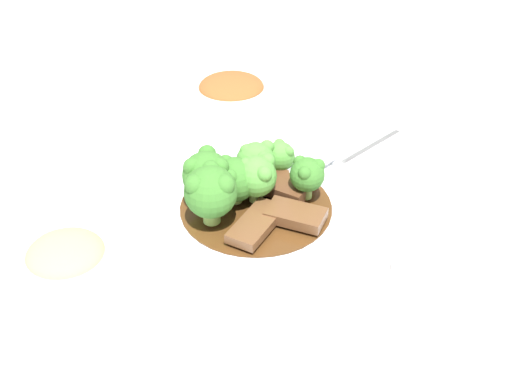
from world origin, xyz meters
TOP-DOWN VIEW (x-y plane):
  - ground_plane at (0.00, 0.00)m, footprint 4.00×4.00m
  - main_plate at (0.00, 0.00)m, footprint 0.25×0.25m
  - beef_strip_0 at (-0.04, 0.00)m, footprint 0.08×0.06m
  - beef_strip_1 at (-0.03, -0.04)m, footprint 0.05×0.07m
  - beef_strip_2 at (0.04, 0.03)m, footprint 0.05×0.06m
  - beef_strip_3 at (0.02, -0.03)m, footprint 0.06×0.07m
  - broccoli_floret_0 at (0.00, 0.05)m, footprint 0.05×0.05m
  - broccoli_floret_1 at (0.01, 0.02)m, footprint 0.05×0.05m
  - broccoli_floret_2 at (0.04, -0.00)m, footprint 0.04×0.04m
  - broccoli_floret_3 at (-0.03, 0.04)m, footprint 0.05×0.05m
  - broccoli_floret_4 at (0.01, -0.05)m, footprint 0.04×0.04m
  - broccoli_floret_5 at (0.01, -0.00)m, footprint 0.04×0.04m
  - broccoli_floret_6 at (0.05, -0.03)m, footprint 0.03×0.03m
  - serving_spoon at (0.06, -0.06)m, footprint 0.16×0.17m
  - side_bowl_kimchi at (0.23, 0.03)m, footprint 0.11×0.11m
  - side_bowl_appetizer at (-0.10, 0.17)m, footprint 0.09×0.09m
  - sauce_dish at (-0.08, -0.16)m, footprint 0.07×0.07m
  - paper_napkin at (-0.20, -0.04)m, footprint 0.14×0.10m

SIDE VIEW (x-z plane):
  - ground_plane at x=0.00m, z-range 0.00..0.00m
  - paper_napkin at x=-0.20m, z-range 0.00..0.01m
  - sauce_dish at x=-0.08m, z-range 0.00..0.01m
  - main_plate at x=0.00m, z-range 0.00..0.02m
  - side_bowl_kimchi at x=0.23m, z-range 0.00..0.04m
  - beef_strip_0 at x=-0.04m, z-range 0.02..0.03m
  - beef_strip_1 at x=-0.03m, z-range 0.02..0.03m
  - serving_spoon at x=0.06m, z-range 0.02..0.03m
  - beef_strip_3 at x=0.02m, z-range 0.02..0.03m
  - beef_strip_2 at x=0.04m, z-range 0.02..0.03m
  - side_bowl_appetizer at x=-0.10m, z-range 0.00..0.05m
  - broccoli_floret_6 at x=0.05m, z-range 0.02..0.06m
  - broccoli_floret_2 at x=0.04m, z-range 0.02..0.07m
  - broccoli_floret_1 at x=0.01m, z-range 0.02..0.07m
  - broccoli_floret_4 at x=0.01m, z-range 0.02..0.07m
  - broccoli_floret_5 at x=0.01m, z-range 0.02..0.08m
  - broccoli_floret_0 at x=0.00m, z-range 0.03..0.09m
  - broccoli_floret_3 at x=-0.03m, z-range 0.03..0.09m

